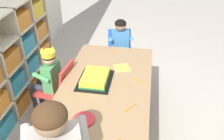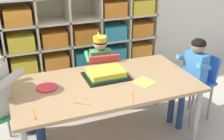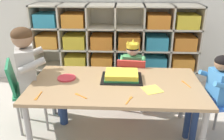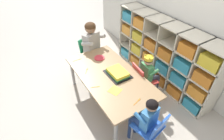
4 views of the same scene
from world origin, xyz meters
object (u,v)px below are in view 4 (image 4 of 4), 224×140
Objects in this scene: guest_at_table_side at (146,116)px; classroom_chair_adult_side at (90,52)px; classroom_chair_guest_side at (151,128)px; adult_helper_seated at (94,44)px; paper_plate_stack at (99,58)px; child_with_crown at (149,70)px; fork_at_table_front_edge at (76,60)px; fork_near_cake_tray at (96,87)px; classroom_chair_blue at (142,79)px; fork_near_child_seat at (87,70)px; activity_table at (110,78)px; fork_scattered_mid_table at (137,101)px; birthday_cake_on_tray at (118,73)px.

classroom_chair_adult_side is at bearing -106.25° from guest_at_table_side.
adult_helper_seated is at bearing -107.04° from classroom_chair_guest_side.
adult_helper_seated reaches higher than paper_plate_stack.
child_with_crown reaches higher than fork_at_table_front_edge.
adult_helper_seated is 1.56× the size of classroom_chair_guest_side.
paper_plate_stack is (-1.42, 0.09, 0.15)m from classroom_chair_guest_side.
classroom_chair_adult_side is 0.84× the size of guest_at_table_side.
classroom_chair_guest_side is at bearing 130.80° from fork_near_cake_tray.
guest_at_table_side is (0.69, -0.54, 0.18)m from classroom_chair_blue.
classroom_chair_guest_side is 1.60m from fork_at_table_front_edge.
adult_helper_seated reaches higher than fork_near_child_seat.
classroom_chair_adult_side reaches higher than activity_table.
paper_plate_stack is 1.10m from fork_scattered_mid_table.
classroom_chair_guest_side is (1.76, -0.17, -0.23)m from adult_helper_seated.
fork_at_table_front_edge is at bearing -150.19° from birthday_cake_on_tray.
paper_plate_stack is (0.34, -0.08, -0.07)m from adult_helper_seated.
guest_at_table_side reaches higher than paper_plate_stack.
fork_near_child_seat is at bearing -60.33° from paper_plate_stack.
fork_near_cake_tray is 0.60m from fork_scattered_mid_table.
fork_near_child_seat is at bearing -90.41° from fork_scattered_mid_table.
classroom_chair_adult_side is 5.73× the size of fork_near_cake_tray.
classroom_chair_adult_side is 0.68× the size of adult_helper_seated.
child_with_crown is at bearing 99.95° from fork_near_child_seat.
classroom_chair_adult_side reaches higher than fork_near_child_seat.
classroom_chair_guest_side is 0.92m from birthday_cake_on_tray.
fork_scattered_mid_table is (0.47, -0.49, 0.20)m from classroom_chair_blue.
classroom_chair_guest_side is at bearing -7.19° from birthday_cake_on_tray.
adult_helper_seated is 0.86m from birthday_cake_on_tray.
birthday_cake_on_tray reaches higher than fork_at_table_front_edge.
fork_near_cake_tray is (-0.04, -0.81, 0.20)m from classroom_chair_blue.
birthday_cake_on_tray is 3.40× the size of fork_near_child_seat.
adult_helper_seated is 1.78m from classroom_chair_guest_side.
paper_plate_stack reaches higher than fork_near_child_seat.
activity_table is at bearing -9.84° from paper_plate_stack.
classroom_chair_guest_side is at bearing 67.92° from fork_scattered_mid_table.
paper_plate_stack is (-0.52, -0.03, -0.02)m from birthday_cake_on_tray.
fork_at_table_front_edge is at bearing -93.51° from fork_scattered_mid_table.
birthday_cake_on_tray is 0.41m from fork_near_cake_tray.
paper_plate_stack is (0.45, -0.04, 0.13)m from classroom_chair_adult_side.
fork_near_cake_tray is at bearing -89.63° from fork_at_table_front_edge.
child_with_crown reaches higher than activity_table.
fork_near_child_seat is at bearing -90.59° from guest_at_table_side.
guest_at_table_side is 5.90× the size of fork_at_table_front_edge.
classroom_chair_guest_side is at bearing -117.70° from adult_helper_seated.
adult_helper_seated is at bearing 166.99° from paper_plate_stack.
classroom_chair_guest_side reaches higher than fork_at_table_front_edge.
fork_scattered_mid_table is (1.44, -0.14, -0.08)m from adult_helper_seated.
activity_table is 2.31× the size of classroom_chair_guest_side.
activity_table is at bearing -64.09° from fork_at_table_front_edge.
fork_near_cake_tray is at bearing -68.45° from activity_table.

